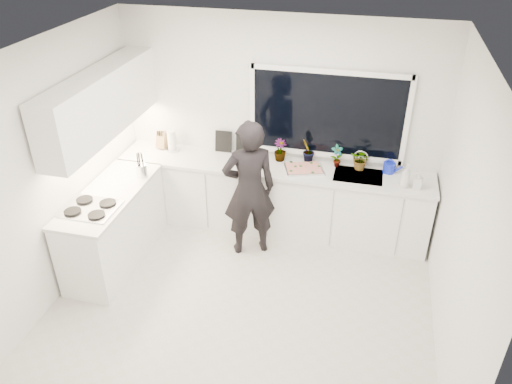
# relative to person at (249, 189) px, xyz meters

# --- Properties ---
(floor) EXTENTS (4.00, 3.50, 0.02)m
(floor) POSITION_rel_person_xyz_m (0.16, -0.90, -0.87)
(floor) COLOR beige
(floor) RESTS_ON ground
(wall_back) EXTENTS (4.00, 0.02, 2.70)m
(wall_back) POSITION_rel_person_xyz_m (0.16, 0.86, 0.49)
(wall_back) COLOR white
(wall_back) RESTS_ON ground
(wall_left) EXTENTS (0.02, 3.50, 2.70)m
(wall_left) POSITION_rel_person_xyz_m (-1.85, -0.90, 0.49)
(wall_left) COLOR white
(wall_left) RESTS_ON ground
(wall_right) EXTENTS (0.02, 3.50, 2.70)m
(wall_right) POSITION_rel_person_xyz_m (2.17, -0.90, 0.49)
(wall_right) COLOR white
(wall_right) RESTS_ON ground
(ceiling) EXTENTS (4.00, 3.50, 0.02)m
(ceiling) POSITION_rel_person_xyz_m (0.16, -0.90, 1.85)
(ceiling) COLOR white
(ceiling) RESTS_ON wall_back
(window) EXTENTS (1.80, 0.02, 1.00)m
(window) POSITION_rel_person_xyz_m (0.76, 0.83, 0.69)
(window) COLOR black
(window) RESTS_ON wall_back
(base_cabinets_back) EXTENTS (3.92, 0.58, 0.88)m
(base_cabinets_back) POSITION_rel_person_xyz_m (0.16, 0.55, -0.42)
(base_cabinets_back) COLOR white
(base_cabinets_back) RESTS_ON floor
(base_cabinets_left) EXTENTS (0.58, 1.60, 0.88)m
(base_cabinets_left) POSITION_rel_person_xyz_m (-1.51, -0.55, -0.42)
(base_cabinets_left) COLOR white
(base_cabinets_left) RESTS_ON floor
(countertop_back) EXTENTS (3.94, 0.62, 0.04)m
(countertop_back) POSITION_rel_person_xyz_m (0.16, 0.54, 0.04)
(countertop_back) COLOR silver
(countertop_back) RESTS_ON base_cabinets_back
(countertop_left) EXTENTS (0.62, 1.60, 0.04)m
(countertop_left) POSITION_rel_person_xyz_m (-1.51, -0.55, 0.04)
(countertop_left) COLOR silver
(countertop_left) RESTS_ON base_cabinets_left
(upper_cabinets) EXTENTS (0.34, 2.10, 0.70)m
(upper_cabinets) POSITION_rel_person_xyz_m (-1.63, -0.20, 0.99)
(upper_cabinets) COLOR white
(upper_cabinets) RESTS_ON wall_left
(sink) EXTENTS (0.58, 0.42, 0.14)m
(sink) POSITION_rel_person_xyz_m (1.21, 0.55, 0.01)
(sink) COLOR silver
(sink) RESTS_ON countertop_back
(faucet) EXTENTS (0.03, 0.03, 0.22)m
(faucet) POSITION_rel_person_xyz_m (1.21, 0.75, 0.17)
(faucet) COLOR silver
(faucet) RESTS_ON countertop_back
(stovetop) EXTENTS (0.56, 0.48, 0.03)m
(stovetop) POSITION_rel_person_xyz_m (-1.53, -0.90, 0.07)
(stovetop) COLOR black
(stovetop) RESTS_ON countertop_left
(person) EXTENTS (0.75, 0.64, 1.73)m
(person) POSITION_rel_person_xyz_m (0.00, 0.00, 0.00)
(person) COLOR black
(person) RESTS_ON floor
(pizza_tray) EXTENTS (0.54, 0.46, 0.03)m
(pizza_tray) POSITION_rel_person_xyz_m (0.56, 0.52, 0.07)
(pizza_tray) COLOR #B4B4B9
(pizza_tray) RESTS_ON countertop_back
(pizza) EXTENTS (0.49, 0.41, 0.01)m
(pizza) POSITION_rel_person_xyz_m (0.56, 0.52, 0.09)
(pizza) COLOR #B02417
(pizza) RESTS_ON pizza_tray
(watering_can) EXTENTS (0.15, 0.15, 0.13)m
(watering_can) POSITION_rel_person_xyz_m (1.56, 0.71, 0.12)
(watering_can) COLOR #1628CE
(watering_can) RESTS_ON countertop_back
(paper_towel_roll) EXTENTS (0.13, 0.13, 0.26)m
(paper_towel_roll) POSITION_rel_person_xyz_m (-1.21, 0.65, 0.19)
(paper_towel_roll) COLOR white
(paper_towel_roll) RESTS_ON countertop_back
(knife_block) EXTENTS (0.15, 0.13, 0.22)m
(knife_block) POSITION_rel_person_xyz_m (-1.37, 0.69, 0.17)
(knife_block) COLOR #A1824B
(knife_block) RESTS_ON countertop_back
(utensil_crock) EXTENTS (0.15, 0.15, 0.16)m
(utensil_crock) POSITION_rel_person_xyz_m (-1.30, -0.10, 0.14)
(utensil_crock) COLOR silver
(utensil_crock) RESTS_ON countertop_left
(picture_frame_large) EXTENTS (0.22, 0.03, 0.28)m
(picture_frame_large) POSITION_rel_person_xyz_m (-0.55, 0.79, 0.20)
(picture_frame_large) COLOR black
(picture_frame_large) RESTS_ON countertop_back
(picture_frame_small) EXTENTS (0.25, 0.04, 0.30)m
(picture_frame_small) POSITION_rel_person_xyz_m (-0.25, 0.79, 0.21)
(picture_frame_small) COLOR black
(picture_frame_small) RESTS_ON countertop_back
(herb_plants) EXTENTS (1.27, 0.28, 0.33)m
(herb_plants) POSITION_rel_person_xyz_m (0.81, 0.71, 0.20)
(herb_plants) COLOR #26662D
(herb_plants) RESTS_ON countertop_back
(soap_bottles) EXTENTS (0.25, 0.11, 0.28)m
(soap_bottles) POSITION_rel_person_xyz_m (1.80, 0.40, 0.18)
(soap_bottles) COLOR #D8BF66
(soap_bottles) RESTS_ON countertop_back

